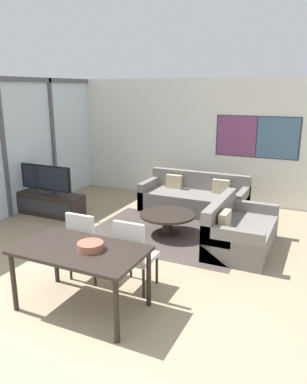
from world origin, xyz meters
name	(u,v)px	position (x,y,z in m)	size (l,w,h in m)	color
ground_plane	(33,348)	(0.00, 0.00, 0.00)	(24.00, 24.00, 0.00)	#9E896B
wall_back	(211,141)	(0.04, 5.94, 1.41)	(7.69, 0.09, 2.80)	silver
window_wall_left	(2,143)	(-3.34, 2.97, 1.53)	(0.07, 5.95, 2.80)	silver
area_rug	(167,234)	(0.02, 3.46, 0.00)	(2.79, 2.09, 0.01)	#473D38
tv_console	(48,204)	(-2.70, 3.42, 0.23)	(1.64, 0.46, 0.47)	black
television	(46,179)	(-2.70, 3.42, 0.76)	(1.24, 0.20, 0.59)	#2D2D33
sofa_main	(195,199)	(0.02, 4.96, 0.27)	(2.23, 0.94, 0.81)	slate
sofa_side	(237,232)	(1.30, 3.39, 0.27)	(0.94, 1.61, 0.81)	slate
coffee_table	(168,219)	(0.02, 3.46, 0.30)	(1.00, 1.00, 0.39)	black
dining_table	(80,255)	(0.03, 0.83, 0.69)	(1.52, 0.88, 0.78)	black
dining_chair_left	(86,243)	(-0.33, 1.45, 0.54)	(0.46, 0.46, 0.98)	beige
dining_chair_centre	(133,252)	(0.39, 1.46, 0.54)	(0.46, 0.46, 0.98)	beige
fruit_bowl	(90,246)	(0.16, 0.86, 0.83)	(0.30, 0.30, 0.09)	#995642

